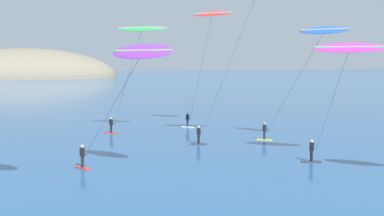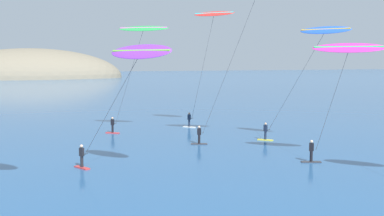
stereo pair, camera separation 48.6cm
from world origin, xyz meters
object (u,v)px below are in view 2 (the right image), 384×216
kitesurfer_pink (252,7)px  kitesurfer_blue (319,42)px  kitesurfer_purple (135,62)px  kitesurfer_magenta (346,58)px  kitesurfer_green (141,38)px  kitesurfer_red (212,23)px

kitesurfer_pink → kitesurfer_blue: 6.68m
kitesurfer_pink → kitesurfer_blue: kitesurfer_pink is taller
kitesurfer_purple → kitesurfer_blue: size_ratio=0.82×
kitesurfer_magenta → kitesurfer_purple: kitesurfer_magenta is taller
kitesurfer_purple → kitesurfer_green: size_ratio=0.78×
kitesurfer_blue → kitesurfer_magenta: bearing=-110.0°
kitesurfer_magenta → kitesurfer_green: kitesurfer_green is taller
kitesurfer_magenta → kitesurfer_blue: 7.85m
kitesurfer_green → kitesurfer_blue: (13.18, -11.86, -0.67)m
kitesurfer_magenta → kitesurfer_purple: bearing=175.2°
kitesurfer_pink → kitesurfer_green: (-7.54, 9.93, -2.34)m
kitesurfer_blue → kitesurfer_green: bearing=138.0°
kitesurfer_magenta → kitesurfer_red: kitesurfer_red is taller
kitesurfer_green → kitesurfer_purple: bearing=-104.9°
kitesurfer_purple → kitesurfer_blue: (17.93, 5.97, 1.69)m
kitesurfer_purple → kitesurfer_red: size_ratio=0.67×
kitesurfer_red → kitesurfer_pink: (-0.80, -11.10, 0.57)m
kitesurfer_pink → kitesurfer_purple: bearing=-147.3°
kitesurfer_red → kitesurfer_green: 8.60m
kitesurfer_magenta → kitesurfer_pink: (-3.00, 9.19, 4.44)m
kitesurfer_pink → kitesurfer_magenta: bearing=-71.9°
kitesurfer_red → kitesurfer_pink: kitesurfer_pink is taller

